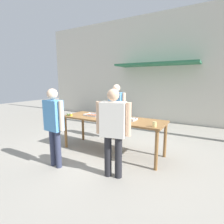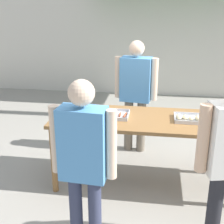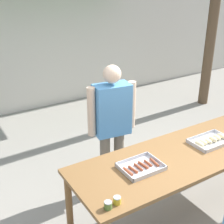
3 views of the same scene
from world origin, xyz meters
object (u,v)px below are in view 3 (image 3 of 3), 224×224
at_px(person_server_behind_table, 112,119).
at_px(condiment_jar_mustard, 108,205).
at_px(food_tray_sausages, 141,167).
at_px(food_tray_buns, 210,141).
at_px(condiment_jar_ketchup, 117,200).

bearing_deg(person_server_behind_table, condiment_jar_mustard, -115.45).
height_order(food_tray_sausages, person_server_behind_table, person_server_behind_table).
height_order(food_tray_buns, condiment_jar_ketchup, condiment_jar_ketchup).
height_order(food_tray_sausages, food_tray_buns, food_tray_buns).
bearing_deg(condiment_jar_mustard, food_tray_sausages, 29.49).
distance_m(food_tray_sausages, food_tray_buns, 0.95).
bearing_deg(condiment_jar_mustard, condiment_jar_ketchup, 6.51).
bearing_deg(condiment_jar_mustard, food_tray_buns, 11.78).
height_order(food_tray_sausages, condiment_jar_ketchup, condiment_jar_ketchup).
bearing_deg(food_tray_sausages, condiment_jar_ketchup, -146.75).
distance_m(food_tray_buns, person_server_behind_table, 1.15).
relative_size(food_tray_sausages, food_tray_buns, 0.87).
height_order(condiment_jar_ketchup, person_server_behind_table, person_server_behind_table).
distance_m(food_tray_sausages, condiment_jar_mustard, 0.64).
bearing_deg(food_tray_buns, food_tray_sausages, 179.93).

